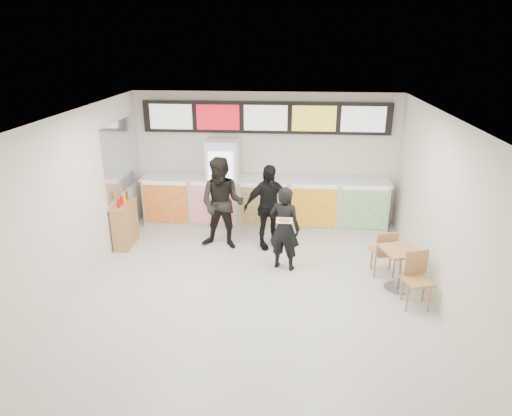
# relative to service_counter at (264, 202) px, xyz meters

# --- Properties ---
(floor) EXTENTS (7.00, 7.00, 0.00)m
(floor) POSITION_rel_service_counter_xyz_m (-0.00, -3.09, -0.57)
(floor) COLOR beige
(floor) RESTS_ON ground
(ceiling) EXTENTS (7.00, 7.00, 0.00)m
(ceiling) POSITION_rel_service_counter_xyz_m (-0.00, -3.09, 2.43)
(ceiling) COLOR white
(ceiling) RESTS_ON wall_back
(wall_back) EXTENTS (6.00, 0.00, 6.00)m
(wall_back) POSITION_rel_service_counter_xyz_m (-0.00, 0.41, 0.93)
(wall_back) COLOR silver
(wall_back) RESTS_ON floor
(wall_left) EXTENTS (0.00, 7.00, 7.00)m
(wall_left) POSITION_rel_service_counter_xyz_m (-3.00, -3.09, 0.93)
(wall_left) COLOR silver
(wall_left) RESTS_ON floor
(wall_right) EXTENTS (0.00, 7.00, 7.00)m
(wall_right) POSITION_rel_service_counter_xyz_m (3.00, -3.09, 0.93)
(wall_right) COLOR silver
(wall_right) RESTS_ON floor
(service_counter) EXTENTS (5.56, 0.77, 1.14)m
(service_counter) POSITION_rel_service_counter_xyz_m (0.00, 0.00, 0.00)
(service_counter) COLOR silver
(service_counter) RESTS_ON floor
(menu_board) EXTENTS (5.50, 0.14, 0.70)m
(menu_board) POSITION_rel_service_counter_xyz_m (0.00, 0.32, 1.88)
(menu_board) COLOR black
(menu_board) RESTS_ON wall_back
(drinks_fridge) EXTENTS (0.70, 0.67, 2.00)m
(drinks_fridge) POSITION_rel_service_counter_xyz_m (-0.93, 0.02, 0.43)
(drinks_fridge) COLOR white
(drinks_fridge) RESTS_ON floor
(mirror_panel) EXTENTS (0.01, 2.00, 1.50)m
(mirror_panel) POSITION_rel_service_counter_xyz_m (-2.99, -0.64, 1.18)
(mirror_panel) COLOR #B2B7BF
(mirror_panel) RESTS_ON wall_left
(customer_main) EXTENTS (0.68, 0.55, 1.61)m
(customer_main) POSITION_rel_service_counter_xyz_m (0.50, -2.05, 0.23)
(customer_main) COLOR black
(customer_main) RESTS_ON floor
(customer_left) EXTENTS (1.02, 0.85, 1.91)m
(customer_left) POSITION_rel_service_counter_xyz_m (-0.78, -1.22, 0.38)
(customer_left) COLOR black
(customer_left) RESTS_ON floor
(customer_mid) EXTENTS (1.12, 0.82, 1.77)m
(customer_mid) POSITION_rel_service_counter_xyz_m (0.15, -1.13, 0.31)
(customer_mid) COLOR black
(customer_mid) RESTS_ON floor
(pizza_slice) EXTENTS (0.36, 0.36, 0.02)m
(pizza_slice) POSITION_rel_service_counter_xyz_m (0.50, -2.50, 0.58)
(pizza_slice) COLOR beige
(pizza_slice) RESTS_ON customer_main
(cafe_table) EXTENTS (0.87, 1.59, 0.90)m
(cafe_table) POSITION_rel_service_counter_xyz_m (2.49, -2.66, -0.05)
(cafe_table) COLOR #A3714A
(cafe_table) RESTS_ON floor
(condiment_ledge) EXTENTS (0.33, 0.82, 1.09)m
(condiment_ledge) POSITION_rel_service_counter_xyz_m (-2.82, -1.30, -0.10)
(condiment_ledge) COLOR #A3714A
(condiment_ledge) RESTS_ON floor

